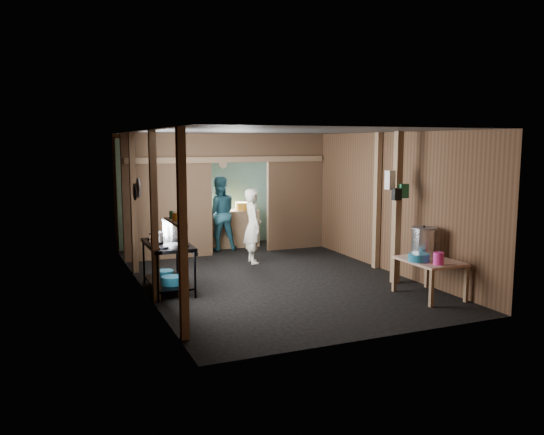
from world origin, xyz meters
name	(u,v)px	position (x,y,z in m)	size (l,w,h in m)	color
floor	(268,276)	(0.00, 0.00, 0.00)	(4.50, 7.00, 0.00)	black
ceiling	(268,132)	(0.00, 0.00, 2.60)	(4.50, 7.00, 0.00)	#2F2F2F
wall_back	(212,190)	(0.00, 3.50, 1.30)	(4.50, 0.00, 2.60)	brown
wall_front	(377,235)	(0.00, -3.50, 1.30)	(4.50, 0.00, 2.60)	brown
wall_left	(141,211)	(-2.25, 0.00, 1.30)	(0.00, 7.00, 2.60)	brown
wall_right	(374,200)	(2.25, 0.00, 1.30)	(0.00, 7.00, 2.60)	brown
partition_left	(168,197)	(-1.32, 2.20, 1.30)	(1.85, 0.10, 2.60)	brown
partition_right	(295,192)	(1.57, 2.20, 1.30)	(1.35, 0.10, 2.60)	brown
partition_header	(240,148)	(0.25, 2.20, 2.30)	(1.30, 0.10, 0.60)	brown
turquoise_panel	(213,192)	(0.00, 3.44, 1.25)	(4.40, 0.06, 2.50)	#6FADAD
back_counter	(232,229)	(0.30, 2.95, 0.42)	(1.20, 0.50, 0.85)	#90724C
wall_clock	(223,164)	(0.25, 3.40, 1.90)	(0.20, 0.20, 0.03)	silver
post_left_a	(183,235)	(-2.18, -2.60, 1.30)	(0.10, 0.12, 2.60)	#90724C
post_left_b	(154,217)	(-2.18, -0.80, 1.30)	(0.10, 0.12, 2.60)	#90724C
post_left_c	(133,203)	(-2.18, 1.20, 1.30)	(0.10, 0.12, 2.60)	#90724C
post_right	(377,201)	(2.18, -0.20, 1.30)	(0.10, 0.12, 2.60)	#90724C
post_free	(397,208)	(1.85, -1.30, 1.30)	(0.12, 0.12, 2.60)	#90724C
cross_beam	(229,160)	(0.00, 2.15, 2.05)	(4.40, 0.12, 0.12)	#90724C
pan_lid_big	(138,188)	(-2.21, 0.40, 1.65)	(0.34, 0.34, 0.03)	gray
pan_lid_small	(135,192)	(-2.21, 0.80, 1.55)	(0.30, 0.30, 0.03)	black
wall_shelf	(175,222)	(-2.15, -2.10, 1.40)	(0.14, 0.80, 0.03)	#90724C
jar_white	(180,219)	(-2.15, -2.35, 1.47)	(0.07, 0.07, 0.10)	silver
jar_yellow	(175,217)	(-2.15, -2.10, 1.47)	(0.08, 0.08, 0.10)	orange
jar_green	(172,215)	(-2.15, -1.88, 1.47)	(0.06, 0.06, 0.10)	#1E6840
bag_white	(392,180)	(1.80, -1.22, 1.78)	(0.22, 0.15, 0.32)	silver
bag_green	(403,191)	(1.92, -1.36, 1.60)	(0.16, 0.12, 0.24)	#1E6840
bag_black	(397,194)	(1.78, -1.38, 1.55)	(0.14, 0.10, 0.20)	black
gas_range	(168,267)	(-1.88, -0.28, 0.40)	(0.69, 1.34, 0.79)	black
prep_table	(429,278)	(1.83, -2.24, 0.30)	(0.73, 1.00, 0.59)	#CDA58B
stove_pot_large	(173,229)	(-1.71, 0.07, 0.95)	(0.36, 0.36, 0.36)	silver
stove_pot_med	(157,238)	(-2.05, -0.25, 0.87)	(0.23, 0.23, 0.20)	silver
frying_pan	(172,245)	(-1.88, -0.65, 0.82)	(0.28, 0.50, 0.07)	gray
blue_tub_front	(172,281)	(-1.88, -0.52, 0.22)	(0.32, 0.32, 0.13)	teal
blue_tub_back	(165,274)	(-1.88, 0.00, 0.21)	(0.29, 0.29, 0.12)	teal
stock_pot	(424,242)	(1.95, -1.92, 0.81)	(0.41, 0.41, 0.48)	silver
wash_basin	(419,257)	(1.60, -2.25, 0.65)	(0.32, 0.32, 0.12)	teal
pink_bucket	(438,259)	(1.73, -2.56, 0.68)	(0.16, 0.16, 0.19)	#EC2F99
knife	(448,265)	(1.83, -2.67, 0.60)	(0.30, 0.04, 0.01)	silver
yellow_tub	(242,206)	(0.56, 2.95, 0.94)	(0.32, 0.32, 0.18)	orange
red_cup	(223,208)	(0.09, 2.95, 0.92)	(0.12, 0.12, 0.15)	#9E441F
cook	(253,226)	(0.14, 1.14, 0.75)	(0.55, 0.36, 1.50)	white
worker_back	(219,214)	(-0.09, 2.65, 0.83)	(0.81, 0.63, 1.67)	#245A6C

